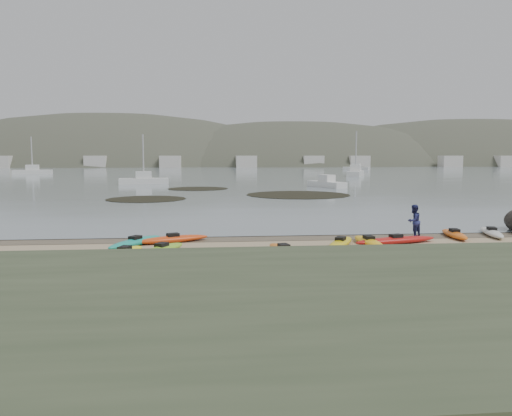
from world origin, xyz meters
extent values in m
plane|color=tan|center=(0.00, 0.00, 0.00)|extent=(600.00, 600.00, 0.00)
plane|color=brown|center=(0.00, -0.30, 0.00)|extent=(60.00, 60.00, 0.00)
plane|color=slate|center=(0.00, 300.00, 0.01)|extent=(1200.00, 1200.00, 0.00)
cube|color=#475138|center=(0.00, -17.50, 1.00)|extent=(60.00, 8.00, 2.00)
ellipsoid|color=yellow|center=(3.61, -3.17, 0.17)|extent=(2.26, 3.28, 0.34)
ellipsoid|color=#81BF26|center=(-4.45, -3.97, 0.17)|extent=(2.14, 3.03, 0.34)
ellipsoid|color=yellow|center=(5.03, -2.93, 0.17)|extent=(0.97, 3.10, 0.34)
ellipsoid|color=orange|center=(10.10, -1.20, 0.17)|extent=(1.02, 3.01, 0.34)
ellipsoid|color=silver|center=(12.34, -0.80, 0.17)|extent=(1.55, 3.46, 0.34)
ellipsoid|color=#DA4112|center=(-4.16, -1.34, 0.17)|extent=(3.59, 2.04, 0.34)
ellipsoid|color=#B51512|center=(6.45, -2.66, 0.17)|extent=(4.46, 1.80, 0.34)
ellipsoid|color=teal|center=(-5.85, -1.96, 0.17)|extent=(2.46, 3.50, 0.34)
ellipsoid|color=#FFF415|center=(-5.90, -4.63, 0.17)|extent=(1.55, 3.04, 0.34)
ellipsoid|color=orange|center=(0.74, -4.73, 0.17)|extent=(1.33, 3.34, 0.34)
imported|color=navy|center=(8.04, -0.92, 0.85)|extent=(1.03, 0.97, 1.69)
cylinder|color=black|center=(-8.37, 22.60, 0.03)|extent=(7.55, 7.55, 0.04)
cylinder|color=black|center=(6.93, 26.36, 0.03)|extent=(10.93, 10.93, 0.04)
cylinder|color=black|center=(-3.79, 36.92, 0.03)|extent=(7.46, 7.46, 0.04)
cube|color=silver|center=(-11.83, 48.04, 0.49)|extent=(7.18, 2.81, 0.98)
cube|color=silver|center=(12.83, 38.30, 0.44)|extent=(4.20, 6.44, 0.88)
cube|color=silver|center=(26.65, 71.65, 0.61)|extent=(5.73, 8.96, 1.22)
cube|color=silver|center=(-40.85, 87.89, 0.56)|extent=(8.25, 3.47, 1.12)
cube|color=silver|center=(38.79, 111.87, 0.50)|extent=(7.27, 5.11, 1.00)
ellipsoid|color=#384235|center=(-45.00, 195.00, -18.00)|extent=(220.00, 120.00, 80.00)
ellipsoid|color=#384235|center=(35.00, 190.00, -15.30)|extent=(200.00, 110.00, 68.00)
ellipsoid|color=#384235|center=(120.00, 200.00, -17.10)|extent=(230.00, 130.00, 76.00)
cube|color=beige|center=(-66.00, 145.00, 2.00)|extent=(7.00, 5.00, 4.00)
cube|color=beige|center=(-42.00, 145.00, 2.00)|extent=(7.00, 5.00, 4.00)
cube|color=beige|center=(-18.00, 145.00, 2.00)|extent=(7.00, 5.00, 4.00)
cube|color=beige|center=(6.00, 145.00, 2.00)|extent=(7.00, 5.00, 4.00)
cube|color=beige|center=(30.00, 145.00, 2.00)|extent=(7.00, 5.00, 4.00)
cube|color=beige|center=(54.00, 145.00, 2.00)|extent=(7.00, 5.00, 4.00)
cube|color=beige|center=(78.00, 145.00, 2.00)|extent=(7.00, 5.00, 4.00)
cube|color=beige|center=(102.00, 145.00, 2.00)|extent=(7.00, 5.00, 4.00)
camera|label=1|loc=(-2.39, -25.37, 4.21)|focal=35.00mm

